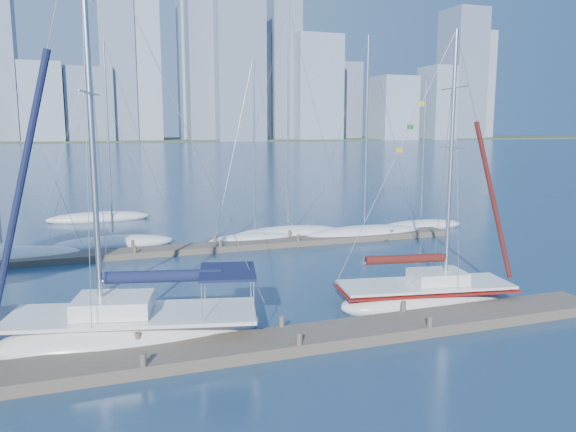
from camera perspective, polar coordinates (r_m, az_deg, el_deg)
name	(u,v)px	position (r m, az deg, el deg)	size (l,w,h in m)	color
ground	(290,346)	(19.87, 0.22, -13.10)	(700.00, 700.00, 0.00)	#162F48
near_dock	(290,341)	(19.79, 0.22, -12.56)	(26.00, 2.00, 0.40)	#4F463A
far_dock	(234,246)	(35.09, -5.55, -3.04)	(30.00, 1.80, 0.36)	#4F463A
far_shore	(99,141)	(337.46, -18.62, 7.27)	(800.00, 100.00, 1.50)	#38472D
sailboat_navy	(133,311)	(20.53, -15.49, -9.25)	(9.63, 5.06, 15.37)	white
sailboat_maroon	(426,283)	(24.70, 13.80, -6.59)	(8.15, 3.83, 11.90)	white
bg_boat_0	(3,257)	(35.39, -27.01, -3.73)	(8.85, 3.98, 13.92)	white
bg_boat_1	(113,243)	(37.18, -17.32, -2.62)	(7.60, 2.42, 12.98)	white
bg_boat_2	(255,239)	(36.79, -3.36, -2.35)	(6.56, 4.29, 12.17)	white
bg_boat_3	(288,234)	(38.29, 0.02, -1.79)	(8.25, 3.42, 15.57)	white
bg_boat_4	(364,233)	(38.85, 7.76, -1.76)	(9.15, 4.12, 13.77)	white
bg_boat_5	(421,226)	(43.03, 13.33, -0.95)	(7.14, 4.24, 11.06)	white
bg_boat_6	(99,217)	(47.96, -18.67, -0.13)	(8.23, 2.92, 13.41)	white
skyline	(132,72)	(309.76, -15.59, 13.94)	(502.65, 51.31, 124.44)	#8294A8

